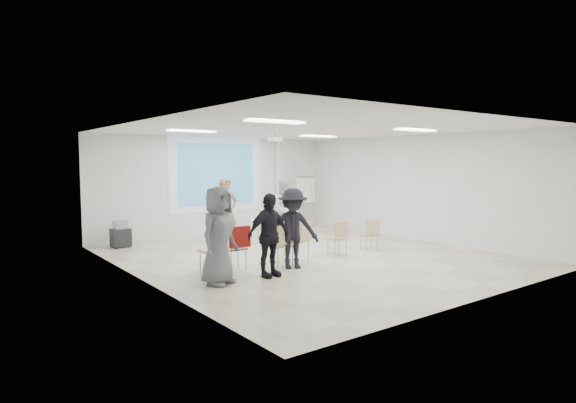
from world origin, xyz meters
TOP-DOWN VIEW (x-y plane):
  - floor at (0.00, 0.00)m, footprint 8.00×9.00m
  - ceiling at (0.00, 0.00)m, footprint 8.00×9.00m
  - wall_back at (0.00, 4.55)m, footprint 8.00×0.10m
  - wall_left at (-4.05, 0.00)m, footprint 0.10×9.00m
  - wall_right at (4.05, 0.00)m, footprint 0.10×9.00m
  - projection_halo at (0.00, 4.49)m, footprint 3.20×0.01m
  - projection_image at (0.00, 4.47)m, footprint 2.60×0.01m
  - pedestal_table at (0.05, 2.17)m, footprint 0.69×0.69m
  - player_left at (-0.91, 2.30)m, footprint 0.79×0.57m
  - player_right at (1.04, 2.32)m, footprint 1.10×0.96m
  - controller_left at (-0.73, 2.55)m, footprint 0.05×0.14m
  - controller_right at (0.86, 2.57)m, footprint 0.07×0.13m
  - chair_far_left at (-2.69, -0.37)m, footprint 0.46×0.49m
  - chair_left_mid at (-2.16, -0.31)m, footprint 0.44×0.47m
  - chair_left_inner at (-1.17, -0.60)m, footprint 0.49×0.52m
  - chair_center at (-0.61, -0.44)m, footprint 0.53×0.56m
  - chair_right_inner at (0.59, -0.43)m, footprint 0.45×0.47m
  - chair_right_far at (1.67, -0.42)m, footprint 0.48×0.50m
  - red_jacket at (-2.16, -0.46)m, footprint 0.45×0.12m
  - laptop at (-1.16, -0.50)m, footprint 0.37×0.29m
  - audience_left at (-1.92, -1.14)m, footprint 1.14×0.73m
  - audience_mid at (-1.09, -0.82)m, footprint 1.40×1.12m
  - audience_outer at (-2.98, -1.07)m, footprint 1.17×1.02m
  - flipchart_easel at (3.06, 3.90)m, footprint 0.74×0.58m
  - av_cart at (-3.21, 3.84)m, footprint 0.48×0.39m
  - ceiling_projector at (0.10, 1.49)m, footprint 0.30×0.25m
  - fluor_panel_nw at (-2.00, 2.00)m, footprint 1.20×0.30m
  - fluor_panel_ne at (2.00, 2.00)m, footprint 1.20×0.30m
  - fluor_panel_sw at (-2.00, -1.50)m, footprint 1.20×0.30m
  - fluor_panel_se at (2.00, -1.50)m, footprint 1.20×0.30m

SIDE VIEW (x-z plane):
  - floor at x=0.00m, z-range -0.10..0.00m
  - av_cart at x=-3.21m, z-range -0.03..0.67m
  - pedestal_table at x=0.05m, z-range 0.04..0.73m
  - chair_right_far at x=1.67m, z-range 0.07..0.88m
  - laptop at x=-1.16m, z-range 0.47..0.50m
  - chair_right_inner at x=0.59m, z-range 0.08..0.90m
  - chair_left_inner at x=-1.17m, z-range 0.08..0.99m
  - chair_left_mid at x=-2.16m, z-range 0.08..0.99m
  - chair_far_left at x=-2.69m, z-range 0.09..1.03m
  - chair_center at x=-0.61m, z-range 0.09..1.06m
  - red_jacket at x=-2.16m, z-range 0.51..0.93m
  - audience_left at x=-1.92m, z-range 0.00..1.88m
  - audience_mid at x=-1.09m, z-range 0.00..1.91m
  - player_right at x=1.04m, z-range 0.00..1.96m
  - audience_outer at x=-2.98m, z-range 0.00..2.02m
  - player_left at x=-0.91m, z-range 0.00..2.06m
  - flipchart_easel at x=3.06m, z-range 0.41..2.16m
  - controller_right at x=0.86m, z-range 1.30..1.34m
  - controller_left at x=-0.73m, z-range 1.34..1.38m
  - wall_back at x=0.00m, z-range 0.00..3.00m
  - wall_left at x=-4.05m, z-range 0.00..3.00m
  - wall_right at x=4.05m, z-range 0.00..3.00m
  - projection_halo at x=0.00m, z-range 0.70..3.00m
  - projection_image at x=0.00m, z-range 0.90..2.80m
  - ceiling_projector at x=0.10m, z-range 1.19..4.19m
  - fluor_panel_nw at x=-2.00m, z-range 2.96..2.98m
  - fluor_panel_ne at x=2.00m, z-range 2.96..2.98m
  - fluor_panel_sw at x=-2.00m, z-range 2.96..2.98m
  - fluor_panel_se at x=2.00m, z-range 2.96..2.98m
  - ceiling at x=0.00m, z-range 3.00..3.10m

